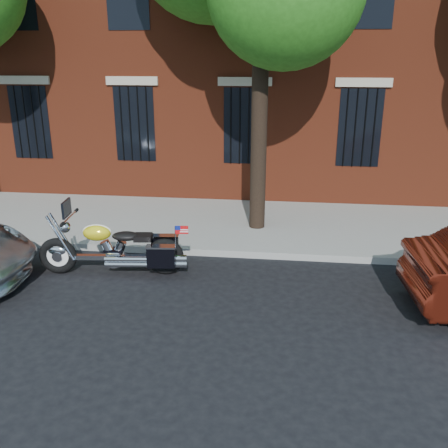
# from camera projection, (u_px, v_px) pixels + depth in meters

# --- Properties ---
(ground) EXTENTS (120.00, 120.00, 0.00)m
(ground) POSITION_uv_depth(u_px,v_px,m) (221.00, 285.00, 9.24)
(ground) COLOR black
(ground) RESTS_ON ground
(curb) EXTENTS (40.00, 0.16, 0.15)m
(curb) POSITION_uv_depth(u_px,v_px,m) (229.00, 253.00, 10.51)
(curb) COLOR gray
(curb) RESTS_ON ground
(sidewalk) EXTENTS (40.00, 3.60, 0.15)m
(sidewalk) POSITION_uv_depth(u_px,v_px,m) (237.00, 224.00, 12.27)
(sidewalk) COLOR gray
(sidewalk) RESTS_ON ground
(motorcycle) EXTENTS (2.95, 0.99, 1.47)m
(motorcycle) POSITION_uv_depth(u_px,v_px,m) (119.00, 250.00, 9.52)
(motorcycle) COLOR black
(motorcycle) RESTS_ON ground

